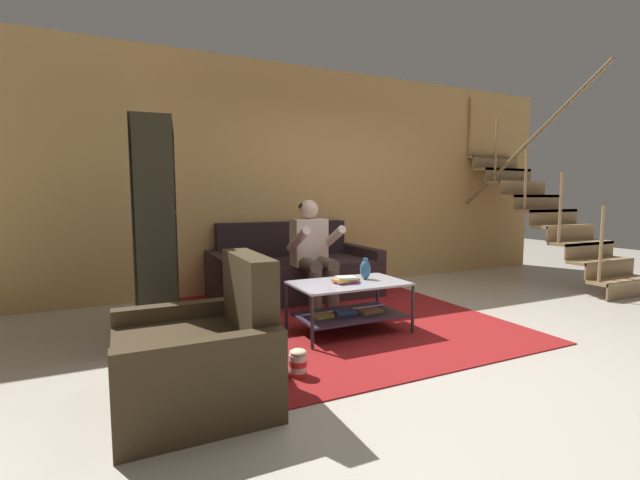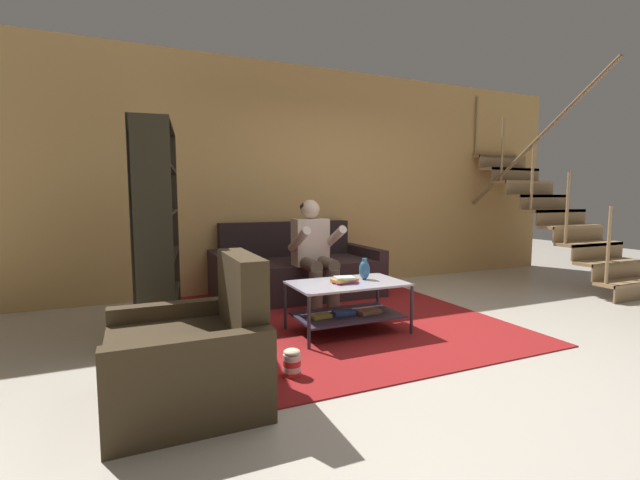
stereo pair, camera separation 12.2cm
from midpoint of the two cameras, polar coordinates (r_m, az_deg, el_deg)
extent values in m
plane|color=beige|center=(3.85, 12.32, -12.71)|extent=(16.80, 16.80, 0.00)
cube|color=tan|center=(5.79, -2.56, 8.14)|extent=(8.40, 0.12, 2.90)
cube|color=#A68358|center=(6.41, 34.80, -4.46)|extent=(0.98, 0.27, 0.04)
cube|color=#92734D|center=(6.36, 35.73, -5.34)|extent=(0.98, 0.02, 0.21)
cube|color=#A68358|center=(6.51, 32.87, -2.36)|extent=(0.98, 0.27, 0.04)
cube|color=#92734D|center=(6.46, 33.76, -3.21)|extent=(0.98, 0.02, 0.21)
cube|color=#A68358|center=(6.63, 31.00, -0.32)|extent=(0.98, 0.27, 0.04)
cube|color=#92734D|center=(6.57, 31.86, -1.15)|extent=(0.98, 0.02, 0.21)
cube|color=#A68358|center=(6.77, 29.20, 1.63)|extent=(0.98, 0.27, 0.04)
cube|color=#92734D|center=(6.70, 30.03, 0.84)|extent=(0.98, 0.02, 0.21)
cube|color=#A68358|center=(6.91, 27.48, 3.51)|extent=(0.98, 0.27, 0.04)
cube|color=#92734D|center=(6.84, 28.27, 2.75)|extent=(0.98, 0.02, 0.21)
cube|color=#A68358|center=(7.08, 25.83, 5.30)|extent=(0.98, 0.27, 0.04)
cube|color=#92734D|center=(7.00, 26.59, 4.58)|extent=(0.98, 0.02, 0.21)
cube|color=#A68358|center=(7.25, 24.24, 7.00)|extent=(0.98, 0.27, 0.04)
cube|color=#92734D|center=(7.17, 24.97, 6.32)|extent=(0.98, 0.02, 0.21)
cube|color=#A68358|center=(7.44, 22.72, 8.62)|extent=(0.98, 0.27, 0.04)
cube|color=#92734D|center=(7.35, 23.42, 7.98)|extent=(0.98, 0.02, 0.21)
cube|color=#A68358|center=(7.63, 21.26, 10.15)|extent=(0.98, 0.27, 0.04)
cube|color=#92734D|center=(7.54, 21.93, 9.54)|extent=(0.98, 0.02, 0.21)
cylinder|color=#A68358|center=(5.96, 32.90, -0.48)|extent=(0.04, 0.04, 0.90)
cylinder|color=#A68358|center=(6.23, 28.92, 3.78)|extent=(0.04, 0.04, 0.90)
cylinder|color=#A68358|center=(6.56, 25.27, 7.63)|extent=(0.04, 0.04, 0.90)
cylinder|color=#A68358|center=(6.94, 21.94, 11.06)|extent=(0.04, 0.04, 0.90)
cylinder|color=#A68358|center=(7.37, 18.91, 14.08)|extent=(0.04, 0.04, 0.90)
cylinder|color=brown|center=(6.60, 25.44, 11.53)|extent=(0.05, 2.17, 1.70)
cube|color=#2E2022|center=(5.21, -4.03, -5.14)|extent=(1.71, 1.00, 0.45)
cube|color=black|center=(5.53, -5.62, 0.14)|extent=(1.71, 0.18, 0.44)
cube|color=#2E2022|center=(4.94, -14.04, -5.19)|extent=(0.13, 1.00, 0.57)
cube|color=#2E2022|center=(5.59, 4.77, -3.77)|extent=(0.13, 1.00, 0.57)
cylinder|color=brown|center=(4.44, -1.41, -7.04)|extent=(0.14, 0.14, 0.45)
cylinder|color=brown|center=(4.53, 0.92, -6.80)|extent=(0.14, 0.14, 0.45)
cylinder|color=brown|center=(4.55, -2.34, -3.31)|extent=(0.14, 0.42, 0.14)
cylinder|color=brown|center=(4.63, -0.06, -3.15)|extent=(0.14, 0.42, 0.14)
cube|color=beige|center=(4.75, -2.23, -0.28)|extent=(0.38, 0.22, 0.52)
cylinder|color=beige|center=(4.51, -3.70, 0.04)|extent=(0.09, 0.49, 0.31)
cylinder|color=beige|center=(4.67, 0.94, 0.25)|extent=(0.09, 0.49, 0.31)
sphere|color=beige|center=(4.73, -2.24, 4.11)|extent=(0.21, 0.21, 0.21)
ellipsoid|color=black|center=(4.75, -2.34, 4.43)|extent=(0.21, 0.21, 0.13)
cube|color=#B9B9C7|center=(3.83, 2.96, -5.77)|extent=(1.00, 0.60, 0.02)
cube|color=#342F44|center=(3.89, 2.94, -9.90)|extent=(0.92, 0.55, 0.02)
cylinder|color=#31333C|center=(3.42, -2.07, -10.92)|extent=(0.03, 0.03, 0.45)
cylinder|color=#31333C|center=(3.90, 11.38, -8.95)|extent=(0.03, 0.03, 0.45)
cylinder|color=#31333C|center=(3.94, -5.41, -8.72)|extent=(0.03, 0.03, 0.45)
cylinder|color=#31333C|center=(4.36, 6.84, -7.31)|extent=(0.03, 0.03, 0.45)
cube|color=#ADB446|center=(3.76, -0.57, -10.09)|extent=(0.18, 0.13, 0.03)
cube|color=#3561B6|center=(3.86, 2.49, -9.64)|extent=(0.20, 0.13, 0.03)
cube|color=#957851|center=(3.93, 5.78, -9.41)|extent=(0.22, 0.15, 0.03)
cube|color=maroon|center=(4.50, -0.53, -9.77)|extent=(3.00, 3.47, 0.01)
cube|color=#9B5558|center=(4.50, -0.53, -9.75)|extent=(1.65, 1.91, 0.00)
ellipsoid|color=#305E88|center=(3.96, 5.18, -3.96)|extent=(0.10, 0.10, 0.18)
cylinder|color=#305E88|center=(3.95, 5.20, -2.70)|extent=(0.04, 0.04, 0.04)
cube|color=purple|center=(3.79, 2.61, -5.62)|extent=(0.22, 0.14, 0.02)
cube|color=orange|center=(3.79, 2.56, -5.33)|extent=(0.25, 0.18, 0.02)
cube|color=silver|center=(3.77, 2.56, -5.05)|extent=(0.18, 0.16, 0.02)
cube|color=#2A261A|center=(3.37, -22.17, 0.13)|extent=(0.29, 0.06, 1.81)
cube|color=#2A261A|center=(4.45, -21.18, 1.43)|extent=(0.29, 0.06, 1.81)
cube|color=#2A261A|center=(3.92, -23.61, 0.80)|extent=(0.16, 1.09, 1.81)
cube|color=#2A261A|center=(4.08, -21.13, -11.74)|extent=(0.43, 1.09, 0.02)
cube|color=#2A261A|center=(3.99, -21.31, -6.92)|extent=(0.43, 1.09, 0.02)
cube|color=#2A261A|center=(3.93, -21.51, -1.76)|extent=(0.43, 1.09, 0.02)
cube|color=#2A261A|center=(3.90, -21.70, 3.52)|extent=(0.43, 1.09, 0.02)
cube|color=#2A261A|center=(3.90, -21.90, 8.82)|extent=(0.43, 1.09, 0.02)
cube|color=#2A261A|center=(3.94, -22.10, 13.93)|extent=(0.43, 1.09, 0.02)
cube|color=orange|center=(3.56, -21.55, -11.82)|extent=(0.24, 0.07, 0.28)
cube|color=#2A5EAB|center=(3.60, -21.69, -11.60)|extent=(0.27, 0.06, 0.28)
cube|color=teal|center=(3.63, -21.15, -11.26)|extent=(0.20, 0.06, 0.30)
cube|color=red|center=(3.68, -21.38, -11.51)|extent=(0.24, 0.06, 0.25)
cube|color=#2F242D|center=(3.72, -21.20, -11.56)|extent=(0.22, 0.07, 0.21)
cube|color=silver|center=(3.77, -21.34, -11.37)|extent=(0.25, 0.07, 0.21)
cube|color=gold|center=(3.81, -20.94, -11.07)|extent=(0.20, 0.05, 0.22)
cube|color=#937C55|center=(3.84, -21.09, -10.72)|extent=(0.22, 0.07, 0.25)
cube|color=gold|center=(3.88, -20.90, -10.41)|extent=(0.20, 0.06, 0.27)
cube|color=#2C1E33|center=(3.95, -21.19, -10.77)|extent=(0.25, 0.09, 0.18)
cube|color=olive|center=(4.00, -21.03, -10.54)|extent=(0.23, 0.07, 0.19)
cube|color=purple|center=(4.04, -21.03, -9.91)|extent=(0.24, 0.08, 0.25)
cube|color=orange|center=(4.09, -21.17, -9.45)|extent=(0.26, 0.08, 0.29)
cube|color=#7692AD|center=(4.15, -20.84, -9.19)|extent=(0.22, 0.08, 0.29)
cube|color=#413320|center=(2.72, -17.90, -16.17)|extent=(0.85, 0.67, 0.41)
cube|color=#413320|center=(2.65, -10.78, -6.74)|extent=(0.16, 0.67, 0.45)
cube|color=#413320|center=(3.07, -18.91, -12.65)|extent=(0.85, 0.11, 0.51)
cube|color=#413320|center=(2.34, -16.63, -18.49)|extent=(0.85, 0.11, 0.51)
cylinder|color=red|center=(3.03, -4.14, -17.41)|extent=(0.12, 0.12, 0.04)
cylinder|color=white|center=(3.01, -4.15, -16.72)|extent=(0.12, 0.12, 0.04)
cylinder|color=red|center=(3.00, -4.15, -16.03)|extent=(0.12, 0.12, 0.04)
cylinder|color=white|center=(2.98, -4.16, -15.32)|extent=(0.12, 0.12, 0.04)
ellipsoid|color=beige|center=(2.97, -4.16, -14.70)|extent=(0.11, 0.11, 0.04)
camera|label=1|loc=(0.06, -90.83, -0.08)|focal=24.00mm
camera|label=2|loc=(0.06, 89.17, 0.08)|focal=24.00mm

